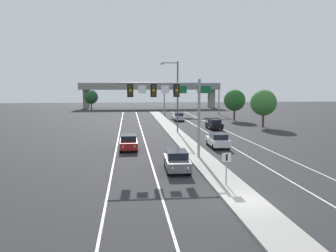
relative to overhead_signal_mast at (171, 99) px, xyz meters
name	(u,v)px	position (x,y,z in m)	size (l,w,h in m)	color
ground_plane	(245,203)	(2.79, -13.01, -5.50)	(260.00, 260.00, 0.00)	#28282B
median_island	(191,148)	(2.79, 4.99, -5.43)	(2.40, 110.00, 0.15)	#9E9B93
lane_stripe_oncoming_center	(144,140)	(-1.91, 11.99, -5.50)	(0.14, 100.00, 0.01)	silver
lane_stripe_receding_center	(218,139)	(7.49, 11.99, -5.50)	(0.14, 100.00, 0.01)	silver
edge_stripe_left	(118,140)	(-5.21, 11.99, -5.50)	(0.14, 100.00, 0.01)	silver
edge_stripe_right	(243,138)	(10.79, 11.99, -5.50)	(0.14, 100.00, 0.01)	silver
overhead_signal_mast	(171,99)	(0.00, 0.00, 0.00)	(7.45, 0.44, 7.20)	gray
median_sign_post	(226,163)	(2.57, -9.68, -3.91)	(0.60, 0.10, 2.20)	gray
street_lamp_median	(176,93)	(2.90, 18.21, 0.29)	(2.58, 0.28, 10.00)	#4C4C51
car_oncoming_grey	(177,161)	(-0.08, -4.75, -4.68)	(1.92, 4.51, 1.58)	slate
car_oncoming_red	(129,142)	(-3.88, 5.15, -4.68)	(1.84, 4.48, 1.58)	maroon
car_receding_white	(218,140)	(5.83, 5.47, -4.68)	(1.86, 4.49, 1.58)	silver
car_receding_black	(214,124)	(9.41, 22.02, -4.68)	(1.93, 4.51, 1.58)	black
car_receding_silver	(178,117)	(5.78, 36.38, -4.68)	(1.85, 4.48, 1.58)	#B7B7BC
highway_sign_gantry	(192,88)	(10.99, 50.91, 0.66)	(13.28, 0.42, 7.50)	gray
overpass_bridge	(150,89)	(2.79, 77.75, 0.28)	(42.40, 6.40, 7.65)	gray
tree_far_left_a	(91,97)	(-14.33, 71.55, -1.88)	(3.83, 3.83, 5.55)	#4C3823
tree_far_right_b	(264,103)	(18.08, 24.07, -1.48)	(4.26, 4.26, 6.16)	#4C3823
tree_far_right_a	(235,100)	(16.79, 35.90, -1.55)	(4.18, 4.18, 6.05)	#4C3823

